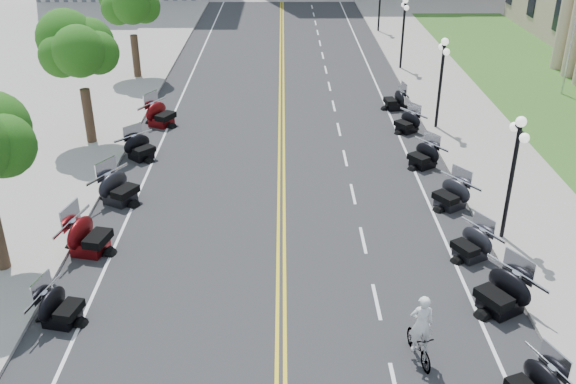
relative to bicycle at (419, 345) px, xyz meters
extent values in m
plane|color=gray|center=(-4.04, 2.83, -0.53)|extent=(160.00, 160.00, 0.00)
cube|color=#333335|center=(-4.04, 12.83, -0.52)|extent=(16.00, 90.00, 0.01)
cube|color=yellow|center=(-4.16, 12.83, -0.51)|extent=(0.12, 90.00, 0.00)
cube|color=yellow|center=(-3.92, 12.83, -0.51)|extent=(0.12, 90.00, 0.00)
cube|color=white|center=(2.36, 12.83, -0.51)|extent=(0.12, 90.00, 0.00)
cube|color=white|center=(-10.44, 12.83, -0.51)|extent=(0.12, 90.00, 0.00)
cube|color=white|center=(-0.84, 2.83, -0.51)|extent=(0.12, 2.00, 0.00)
cube|color=white|center=(-0.84, 6.83, -0.51)|extent=(0.12, 2.00, 0.00)
cube|color=white|center=(-0.84, 10.83, -0.51)|extent=(0.12, 2.00, 0.00)
cube|color=white|center=(-0.84, 14.83, -0.51)|extent=(0.12, 2.00, 0.00)
cube|color=white|center=(-0.84, 18.83, -0.51)|extent=(0.12, 2.00, 0.00)
cube|color=white|center=(-0.84, 22.83, -0.51)|extent=(0.12, 2.00, 0.00)
cube|color=white|center=(-0.84, 26.83, -0.51)|extent=(0.12, 2.00, 0.00)
cube|color=white|center=(-0.84, 30.83, -0.51)|extent=(0.12, 2.00, 0.00)
cube|color=white|center=(-0.84, 34.83, -0.51)|extent=(0.12, 2.00, 0.00)
cube|color=white|center=(-0.84, 38.83, -0.51)|extent=(0.12, 2.00, 0.00)
cube|color=white|center=(-0.84, 42.83, -0.51)|extent=(0.12, 2.00, 0.00)
cube|color=white|center=(-0.84, 46.83, -0.51)|extent=(0.12, 2.00, 0.00)
cube|color=white|center=(-0.84, 50.83, -0.51)|extent=(0.12, 2.00, 0.00)
cube|color=white|center=(-0.84, 54.83, -0.51)|extent=(0.12, 2.00, 0.00)
cube|color=#9E9991|center=(6.46, 12.83, -0.45)|extent=(5.00, 90.00, 0.15)
cube|color=#9E9991|center=(-14.54, 12.83, -0.45)|extent=(5.00, 90.00, 0.15)
imported|color=#A51414|center=(0.00, 0.00, 0.00)|extent=(0.84, 1.82, 1.05)
imported|color=white|center=(0.00, 0.00, 1.48)|extent=(0.70, 0.46, 1.91)
camera|label=1|loc=(-3.95, -14.68, 12.39)|focal=40.00mm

